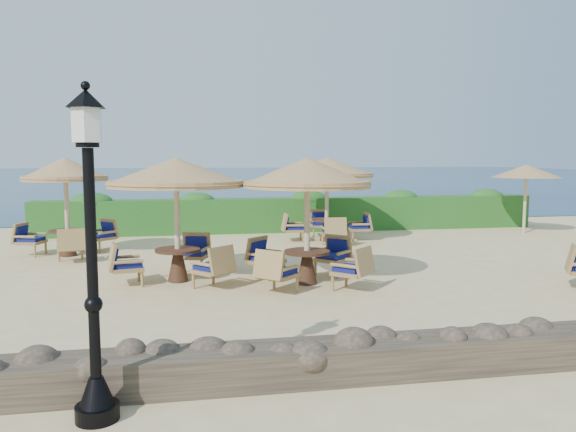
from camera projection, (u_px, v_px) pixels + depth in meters
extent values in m
plane|color=beige|center=(354.00, 270.00, 13.22)|extent=(120.00, 120.00, 0.00)
plane|color=#0B2547|center=(212.00, 175.00, 81.69)|extent=(160.00, 160.00, 0.00)
cube|color=#1B4F19|center=(295.00, 215.00, 20.20)|extent=(18.00, 0.90, 1.20)
cube|color=brown|center=(498.00, 350.00, 7.13)|extent=(15.00, 0.65, 0.44)
cylinder|color=black|center=(97.00, 412.00, 5.70)|extent=(0.44, 0.44, 0.16)
cone|color=black|center=(97.00, 391.00, 5.67)|extent=(0.36, 0.36, 0.30)
cylinder|color=black|center=(92.00, 270.00, 5.54)|extent=(0.11, 0.11, 2.40)
cylinder|color=silver|center=(87.00, 124.00, 5.39)|extent=(0.30, 0.30, 0.36)
cone|color=black|center=(86.00, 98.00, 5.37)|extent=(0.40, 0.40, 0.18)
cylinder|color=beige|center=(525.00, 202.00, 19.59)|extent=(0.10, 0.10, 2.20)
cone|color=olive|center=(526.00, 171.00, 19.48)|extent=(2.30, 2.30, 0.45)
cylinder|color=beige|center=(177.00, 226.00, 11.95)|extent=(0.12, 0.12, 2.40)
cone|color=olive|center=(176.00, 170.00, 11.82)|extent=(2.91, 2.91, 0.55)
cylinder|color=olive|center=(176.00, 184.00, 11.85)|extent=(2.85, 2.85, 0.14)
cylinder|color=#3F2516|center=(178.00, 250.00, 12.00)|extent=(0.96, 0.96, 0.06)
cone|color=#3F2516|center=(178.00, 266.00, 12.04)|extent=(0.44, 0.44, 0.64)
cylinder|color=beige|center=(307.00, 227.00, 11.72)|extent=(0.12, 0.12, 2.40)
cone|color=olive|center=(307.00, 171.00, 11.59)|extent=(2.68, 2.68, 0.55)
cylinder|color=olive|center=(307.00, 184.00, 11.62)|extent=(2.63, 2.63, 0.14)
cylinder|color=#3F2516|center=(307.00, 252.00, 11.77)|extent=(0.96, 0.96, 0.06)
cone|color=#3F2516|center=(307.00, 268.00, 11.81)|extent=(0.44, 0.44, 0.64)
cylinder|color=beige|center=(67.00, 212.00, 15.05)|extent=(0.12, 0.12, 2.40)
cone|color=olive|center=(65.00, 168.00, 14.93)|extent=(2.24, 2.24, 0.55)
cylinder|color=olive|center=(65.00, 178.00, 14.96)|extent=(2.19, 2.19, 0.14)
cylinder|color=#3F2516|center=(68.00, 231.00, 15.11)|extent=(0.96, 0.96, 0.06)
cone|color=#3F2516|center=(68.00, 244.00, 15.14)|extent=(0.44, 0.44, 0.64)
cylinder|color=beige|center=(327.00, 203.00, 17.76)|extent=(0.12, 0.12, 2.40)
cone|color=olive|center=(327.00, 166.00, 17.63)|extent=(2.96, 2.96, 0.55)
cylinder|color=olive|center=(327.00, 175.00, 17.66)|extent=(2.90, 2.90, 0.14)
cylinder|color=#3F2516|center=(327.00, 220.00, 17.81)|extent=(0.96, 0.96, 0.06)
cone|color=#3F2516|center=(327.00, 231.00, 17.85)|extent=(0.44, 0.44, 0.64)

